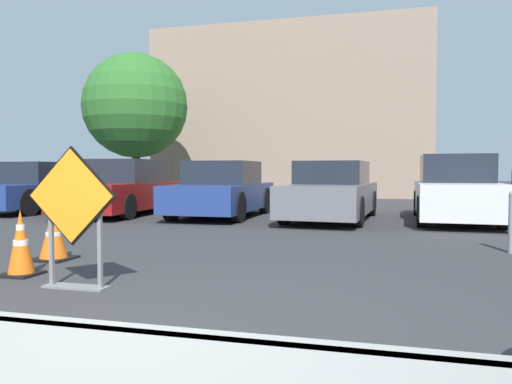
# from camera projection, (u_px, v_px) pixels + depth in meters

# --- Properties ---
(ground_plane) EXTENTS (96.00, 96.00, 0.00)m
(ground_plane) POSITION_uv_depth(u_px,v_px,m) (321.00, 216.00, 13.03)
(ground_plane) COLOR #333335
(curb_lip) EXTENTS (22.24, 0.20, 0.14)m
(curb_lip) POSITION_uv_depth(u_px,v_px,m) (130.00, 338.00, 3.37)
(curb_lip) COLOR #999993
(curb_lip) RESTS_ON ground_plane
(road_closed_sign) EXTENTS (1.00, 0.20, 1.45)m
(road_closed_sign) POSITION_uv_depth(u_px,v_px,m) (72.00, 210.00, 5.02)
(road_closed_sign) COLOR black
(road_closed_sign) RESTS_ON ground_plane
(traffic_cone_nearest) EXTENTS (0.39, 0.39, 0.75)m
(traffic_cone_nearest) POSITION_uv_depth(u_px,v_px,m) (21.00, 243.00, 5.69)
(traffic_cone_nearest) COLOR black
(traffic_cone_nearest) RESTS_ON ground_plane
(traffic_cone_second) EXTENTS (0.49, 0.49, 0.69)m
(traffic_cone_second) POSITION_uv_depth(u_px,v_px,m) (53.00, 235.00, 6.70)
(traffic_cone_second) COLOR black
(traffic_cone_second) RESTS_ON ground_plane
(parked_car_nearest) EXTENTS (1.93, 4.29, 1.44)m
(parked_car_nearest) POSITION_uv_depth(u_px,v_px,m) (40.00, 189.00, 14.53)
(parked_car_nearest) COLOR navy
(parked_car_nearest) RESTS_ON ground_plane
(parked_car_second) EXTENTS (1.99, 4.76, 1.50)m
(parked_car_second) POSITION_uv_depth(u_px,v_px,m) (125.00, 189.00, 13.69)
(parked_car_second) COLOR maroon
(parked_car_second) RESTS_ON ground_plane
(parked_car_third) EXTENTS (1.87, 4.10, 1.44)m
(parked_car_third) POSITION_uv_depth(u_px,v_px,m) (222.00, 191.00, 12.88)
(parked_car_third) COLOR navy
(parked_car_third) RESTS_ON ground_plane
(parked_car_fourth) EXTENTS (2.04, 4.71, 1.42)m
(parked_car_fourth) POSITION_uv_depth(u_px,v_px,m) (332.00, 192.00, 12.13)
(parked_car_fourth) COLOR slate
(parked_car_fourth) RESTS_ON ground_plane
(parked_car_fifth) EXTENTS (1.87, 4.63, 1.57)m
(parked_car_fifth) POSITION_uv_depth(u_px,v_px,m) (455.00, 191.00, 11.69)
(parked_car_fifth) COLOR silver
(parked_car_fifth) RESTS_ON ground_plane
(bollard_nearest) EXTENTS (0.12, 0.12, 0.91)m
(bollard_nearest) POSITION_uv_depth(u_px,v_px,m) (512.00, 220.00, 7.22)
(bollard_nearest) COLOR gray
(bollard_nearest) RESTS_ON ground_plane
(building_facade_backdrop) EXTENTS (12.88, 5.00, 7.87)m
(building_facade_backdrop) POSITION_uv_depth(u_px,v_px,m) (293.00, 115.00, 24.47)
(building_facade_backdrop) COLOR gray
(building_facade_backdrop) RESTS_ON ground_plane
(street_tree_behind_lot) EXTENTS (4.12, 4.12, 5.82)m
(street_tree_behind_lot) POSITION_uv_depth(u_px,v_px,m) (135.00, 106.00, 19.73)
(street_tree_behind_lot) COLOR #513823
(street_tree_behind_lot) RESTS_ON ground_plane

